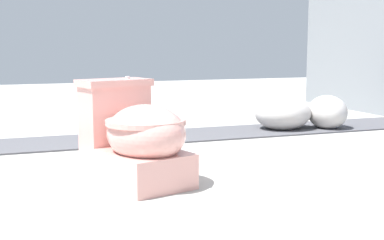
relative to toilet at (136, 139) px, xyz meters
name	(u,v)px	position (x,y,z in m)	size (l,w,h in m)	color
ground_plane	(89,188)	(0.04, -0.24, -0.22)	(14.00, 14.00, 0.00)	#A8A59E
gravel_strip	(131,139)	(-1.19, 0.26, -0.21)	(0.56, 8.00, 0.01)	#4C4C51
toilet	(136,139)	(0.00, 0.00, 0.00)	(0.71, 0.53, 0.52)	#E09E93
boulder_near	(327,112)	(-1.10, 1.86, -0.08)	(0.35, 0.30, 0.28)	#B7B2AD
boulder_far	(283,113)	(-1.18, 1.50, -0.08)	(0.46, 0.40, 0.28)	#B7B2AD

